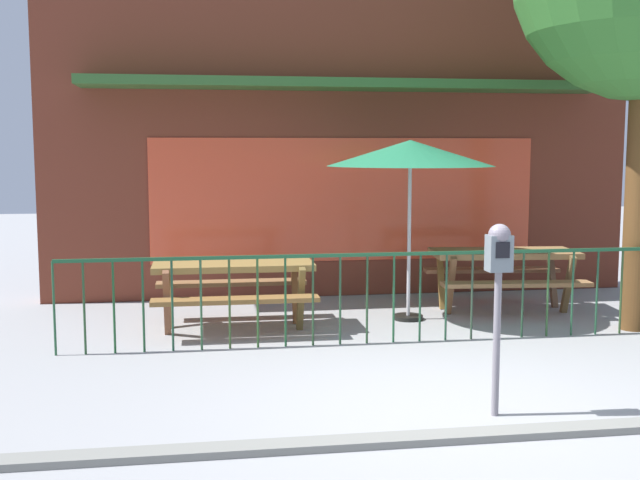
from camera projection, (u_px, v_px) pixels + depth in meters
The scene contains 8 objects.
ground at pixel (458, 406), 6.30m from camera, with size 40.00×40.00×0.00m, color #939495.
pub_storefront at pixel (343, 94), 10.95m from camera, with size 8.26×1.30×5.67m.
patio_fence_front at pixel (394, 281), 8.30m from camera, with size 6.96×0.04×0.97m.
picnic_table_left at pixel (233, 276), 8.93m from camera, with size 1.81×1.37×0.79m.
picnic_table_right at pixel (504, 263), 9.93m from camera, with size 1.92×1.53×0.79m.
patio_umbrella at pixel (410, 154), 9.27m from camera, with size 1.99×1.99×2.16m.
parking_meter_near at pixel (499, 268), 5.95m from camera, with size 0.18×0.17×1.49m.
curb_edge at pixel (491, 438), 5.61m from camera, with size 11.56×0.20×0.11m, color gray.
Camera 1 is at (-2.04, -5.85, 2.06)m, focal length 44.07 mm.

